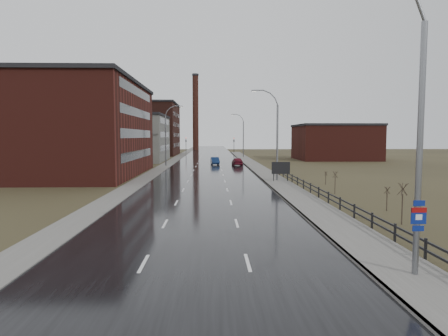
{
  "coord_description": "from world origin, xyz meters",
  "views": [
    {
      "loc": [
        0.74,
        -13.26,
        5.66
      ],
      "look_at": [
        1.72,
        19.89,
        3.0
      ],
      "focal_mm": 32.0,
      "sensor_mm": 36.0,
      "label": 1
    }
  ],
  "objects": [
    {
      "name": "ground",
      "position": [
        0.0,
        0.0,
        0.0
      ],
      "size": [
        320.0,
        320.0,
        0.0
      ],
      "primitive_type": "plane",
      "color": "#2D2819",
      "rests_on": "ground"
    },
    {
      "name": "car_far",
      "position": [
        5.5,
        62.42,
        0.78
      ],
      "size": [
        2.08,
        4.68,
        1.57
      ],
      "primitive_type": "imported",
      "rotation": [
        0.0,
        0.0,
        3.19
      ],
      "color": "#570E1B",
      "rests_on": "ground"
    },
    {
      "name": "warehouse_far",
      "position": [
        -22.99,
        108.0,
        7.76
      ],
      "size": [
        26.52,
        24.48,
        15.5
      ],
      "color": "#331611",
      "rests_on": "ground"
    },
    {
      "name": "smokestack",
      "position": [
        -6.0,
        150.0,
        15.5
      ],
      "size": [
        2.7,
        2.7,
        30.7
      ],
      "color": "#331611",
      "rests_on": "ground"
    },
    {
      "name": "billboard",
      "position": [
        9.1,
        35.03,
        1.71
      ],
      "size": [
        2.25,
        0.17,
        2.52
      ],
      "color": "black",
      "rests_on": "ground"
    },
    {
      "name": "road",
      "position": [
        0.0,
        60.0,
        0.03
      ],
      "size": [
        14.0,
        300.0,
        0.06
      ],
      "primitive_type": "cube",
      "color": "black",
      "rests_on": "ground"
    },
    {
      "name": "shrub_d",
      "position": [
        13.97,
        16.27,
        0.98
      ],
      "size": [
        0.44,
        0.47,
        1.85
      ],
      "color": "#382D23",
      "rests_on": "ground"
    },
    {
      "name": "sidewalk_right",
      "position": [
        8.6,
        35.0,
        0.09
      ],
      "size": [
        3.2,
        180.0,
        0.18
      ],
      "primitive_type": "cube",
      "color": "#595651",
      "rests_on": "ground"
    },
    {
      "name": "streetlight_left",
      "position": [
        -7.7,
        62.0,
        5.84
      ],
      "size": [
        3.36,
        0.28,
        11.35
      ],
      "color": "slate",
      "rests_on": "ground"
    },
    {
      "name": "curb_right",
      "position": [
        7.08,
        35.0,
        0.09
      ],
      "size": [
        0.16,
        180.0,
        0.18
      ],
      "primitive_type": "cube",
      "color": "slate",
      "rests_on": "ground"
    },
    {
      "name": "guardrail",
      "position": [
        10.3,
        18.31,
        0.71
      ],
      "size": [
        0.1,
        53.05,
        1.1
      ],
      "color": "black",
      "rests_on": "ground"
    },
    {
      "name": "car_near",
      "position": [
        1.27,
        65.43,
        0.72
      ],
      "size": [
        1.9,
        4.48,
        1.44
      ],
      "primitive_type": "imported",
      "rotation": [
        0.0,
        0.0,
        0.09
      ],
      "color": "#0E2148",
      "rests_on": "ground"
    },
    {
      "name": "traffic_light_right",
      "position": [
        8.0,
        120.0,
        4.6
      ],
      "size": [
        0.58,
        2.73,
        5.3
      ],
      "color": "black",
      "rests_on": "ground"
    },
    {
      "name": "streetlight_right_mid",
      "position": [
        8.5,
        36.0,
        5.84
      ],
      "size": [
        3.36,
        0.28,
        11.35
      ],
      "color": "slate",
      "rests_on": "ground"
    },
    {
      "name": "shrub_e",
      "position": [
        12.8,
        25.3,
        1.18
      ],
      "size": [
        0.53,
        0.56,
        2.23
      ],
      "color": "#382D23",
      "rests_on": "ground"
    },
    {
      "name": "warehouse_mid",
      "position": [
        -17.99,
        78.0,
        5.26
      ],
      "size": [
        16.32,
        20.4,
        10.5
      ],
      "color": "slate",
      "rests_on": "ground"
    },
    {
      "name": "warehouse_near",
      "position": [
        -20.99,
        45.0,
        6.76
      ],
      "size": [
        22.44,
        28.56,
        13.5
      ],
      "color": "#471914",
      "rests_on": "ground"
    },
    {
      "name": "shrub_f",
      "position": [
        14.0,
        32.69,
        0.82
      ],
      "size": [
        0.38,
        0.39,
        1.55
      ],
      "color": "#382D23",
      "rests_on": "ground"
    },
    {
      "name": "streetlight_right_far",
      "position": [
        8.5,
        90.0,
        5.84
      ],
      "size": [
        3.36,
        0.28,
        11.35
      ],
      "color": "slate",
      "rests_on": "ground"
    },
    {
      "name": "sidewalk_left",
      "position": [
        -8.2,
        60.0,
        0.06
      ],
      "size": [
        2.4,
        260.0,
        0.12
      ],
      "primitive_type": "cube",
      "color": "#595651",
      "rests_on": "ground"
    },
    {
      "name": "traffic_light_left",
      "position": [
        -8.0,
        120.0,
        4.6
      ],
      "size": [
        0.58,
        2.73,
        5.3
      ],
      "color": "black",
      "rests_on": "ground"
    },
    {
      "name": "shrub_c",
      "position": [
        12.88,
        11.6,
        1.43
      ],
      "size": [
        0.63,
        0.67,
        2.69
      ],
      "color": "#382D23",
      "rests_on": "ground"
    },
    {
      "name": "streetlight_main",
      "position": [
        8.47,
        2.0,
        6.06
      ],
      "size": [
        3.91,
        0.29,
        12.11
      ],
      "color": "slate",
      "rests_on": "ground"
    },
    {
      "name": "building_right",
      "position": [
        30.3,
        82.0,
        4.26
      ],
      "size": [
        18.36,
        16.32,
        8.5
      ],
      "color": "#471914",
      "rests_on": "ground"
    }
  ]
}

